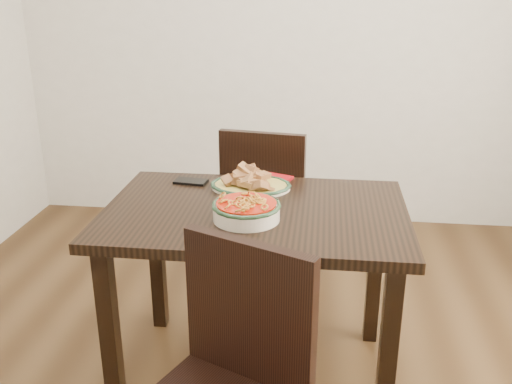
# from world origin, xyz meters

# --- Properties ---
(floor) EXTENTS (3.50, 3.50, 0.00)m
(floor) POSITION_xyz_m (0.00, 0.00, 0.00)
(floor) COLOR #3A2512
(floor) RESTS_ON ground
(wall_back) EXTENTS (3.50, 0.10, 2.60)m
(wall_back) POSITION_xyz_m (0.00, 1.75, 1.30)
(wall_back) COLOR silver
(wall_back) RESTS_ON ground
(dining_table) EXTENTS (1.15, 0.76, 0.75)m
(dining_table) POSITION_xyz_m (0.00, 0.03, 0.65)
(dining_table) COLOR black
(dining_table) RESTS_ON ground
(chair_far) EXTENTS (0.48, 0.48, 0.89)m
(chair_far) POSITION_xyz_m (-0.03, 0.75, 0.50)
(chair_far) COLOR black
(chair_far) RESTS_ON ground
(chair_near) EXTENTS (0.56, 0.56, 0.89)m
(chair_near) POSITION_xyz_m (0.01, -0.65, 0.50)
(chair_near) COLOR black
(chair_near) RESTS_ON ground
(fish_plate) EXTENTS (0.33, 0.26, 0.11)m
(fish_plate) POSITION_xyz_m (-0.05, 0.25, 0.79)
(fish_plate) COLOR #EFE8CA
(fish_plate) RESTS_ON dining_table
(noodle_bowl) EXTENTS (0.25, 0.25, 0.08)m
(noodle_bowl) POSITION_xyz_m (-0.02, -0.08, 0.79)
(noodle_bowl) COLOR beige
(noodle_bowl) RESTS_ON dining_table
(smartphone) EXTENTS (0.15, 0.09, 0.01)m
(smartphone) POSITION_xyz_m (-0.31, 0.29, 0.76)
(smartphone) COLOR black
(smartphone) RESTS_ON dining_table
(napkin) EXTENTS (0.16, 0.15, 0.01)m
(napkin) POSITION_xyz_m (0.05, 0.37, 0.76)
(napkin) COLOR maroon
(napkin) RESTS_ON dining_table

